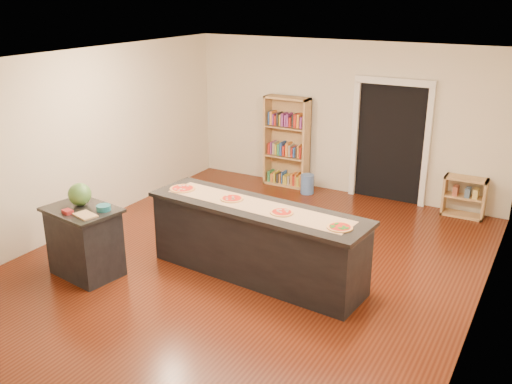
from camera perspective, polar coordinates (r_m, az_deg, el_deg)
The scene contains 16 objects.
room at distance 7.55m, azimuth -0.74°, elevation 2.41°, with size 6.00×7.00×2.80m.
doorway at distance 10.37m, azimuth 13.32°, elevation 5.54°, with size 1.40×0.09×2.21m.
kitchen_island at distance 7.53m, azimuth 0.05°, elevation -4.94°, with size 3.04×0.82×1.00m.
side_counter at distance 7.92m, azimuth -16.73°, elevation -4.75°, with size 0.96×0.70×0.95m.
bookshelf at distance 10.98m, azimuth 3.08°, elevation 5.01°, with size 0.87×0.31×1.74m, color tan.
low_shelf at distance 10.19m, azimuth 20.10°, elevation -0.46°, with size 0.68×0.29×0.68m, color tan.
waste_bin at distance 10.74m, azimuth 5.15°, elevation 0.80°, with size 0.25×0.25×0.36m, color #4D6FAD.
kraft_paper at distance 7.34m, azimuth 0.07°, elevation -1.38°, with size 2.64×0.47×0.00m, color #A67855.
watermelon at distance 7.82m, azimuth -17.22°, elevation -0.23°, with size 0.30×0.30×0.30m, color #144214.
cutting_board at distance 7.48m, azimuth -16.70°, elevation -2.24°, with size 0.30×0.20×0.02m, color tan.
package_red at distance 7.62m, azimuth -18.33°, elevation -1.88°, with size 0.14×0.10×0.05m, color maroon.
package_teal at distance 7.59m, azimuth -15.00°, elevation -1.54°, with size 0.19×0.19×0.07m, color #195966.
pizza_a at distance 8.00m, azimuth -7.35°, elevation 0.35°, with size 0.35×0.35×0.02m.
pizza_b at distance 7.56m, azimuth -2.43°, elevation -0.66°, with size 0.30×0.30×0.02m.
pizza_c at distance 7.10m, azimuth 2.59°, elevation -2.05°, with size 0.31×0.31×0.02m.
pizza_d at distance 6.73m, azimuth 8.39°, elevation -3.51°, with size 0.30×0.30×0.02m.
Camera 1 is at (3.60, -6.25, 3.64)m, focal length 40.00 mm.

